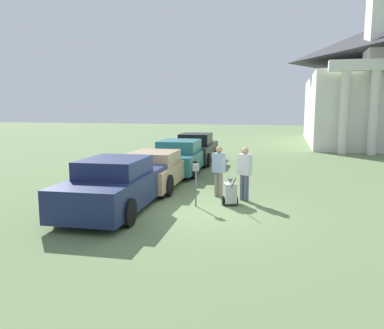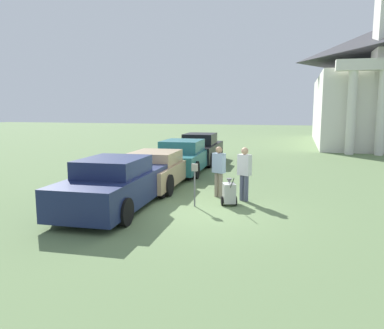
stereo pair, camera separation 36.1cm
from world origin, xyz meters
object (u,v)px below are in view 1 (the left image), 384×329
Objects in this scene: parked_car_tan at (155,170)px; parking_meter at (196,177)px; person_supervisor at (245,170)px; person_worker at (219,168)px; parked_car_teal at (180,157)px; parked_car_black at (196,149)px; church at (367,79)px; equipment_cart at (230,193)px; parked_car_navy at (117,185)px.

parked_car_tan is 3.29m from parking_meter.
person_worker is at bearing 7.25° from person_supervisor.
parked_car_black is at bearing 87.09° from parked_car_teal.
person_worker is 0.07× the size of church.
parked_car_teal is 6.29m from parking_meter.
parked_car_teal is 6.34m from equipment_cart.
parked_car_black is 4.81× the size of equipment_cart.
person_supervisor reaches higher than parked_car_tan.
parked_car_navy is at bearing -92.91° from parked_car_teal.
person_supervisor is (1.35, 1.12, 0.07)m from parking_meter.
person_supervisor is (3.53, -1.34, 0.34)m from parked_car_tan.
church is (11.04, 20.83, 4.73)m from parked_car_tan.
parking_meter is at bearing 65.32° from person_supervisor.
person_supervisor is at bearing -172.40° from person_worker.
parked_car_navy is 0.99× the size of parked_car_teal.
parked_car_teal is 2.95× the size of person_supervisor.
parked_car_teal is at bearing 110.28° from parking_meter.
person_supervisor is (3.53, -4.78, 0.28)m from parked_car_teal.
parked_car_navy is 3.48m from person_worker.
parked_car_teal is 21.12m from church.
person_supervisor is 1.74× the size of equipment_cart.
church reaches higher than parked_car_navy.
person_worker reaches higher than parked_car_black.
parked_car_navy is 3.43m from equipment_cart.
church is at bearing 69.16° from parking_meter.
parked_car_teal reaches higher than equipment_cart.
parked_car_navy is 2.93× the size of person_supervisor.
parked_car_teal is 3.00× the size of person_worker.
parked_car_navy is at bearing -158.42° from parking_meter.
equipment_cart is (-0.36, -0.71, -0.60)m from person_supervisor.
person_worker reaches higher than parked_car_tan.
parked_car_tan is 24.05m from church.
person_supervisor reaches higher than parked_car_teal.
person_supervisor is at bearing 26.38° from parked_car_navy.
parked_car_tan is at bearing -92.91° from parked_car_black.
parked_car_teal is at bearing -92.91° from parked_car_black.
equipment_cart is at bearing 18.98° from parked_car_navy.
church is (8.42, 21.87, 4.42)m from person_worker.
church is at bearing -85.02° from person_worker.
parked_car_black is 2.80× the size of person_worker.
parked_car_tan is 2.84m from person_worker.
parked_car_navy reaches higher than equipment_cart.
parked_car_tan is at bearing 126.86° from equipment_cart.
parked_car_teal is (0.00, 3.44, 0.06)m from parked_car_tan.
parking_meter is 0.76× the size of person_supervisor.
person_supervisor is 23.82m from church.
parked_car_tan is (0.00, 3.32, -0.07)m from parked_car_navy.
parked_car_teal is at bearing 99.72° from equipment_cart.
equipment_cart is (3.16, 1.27, -0.34)m from parked_car_navy.
church reaches higher than equipment_cart.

